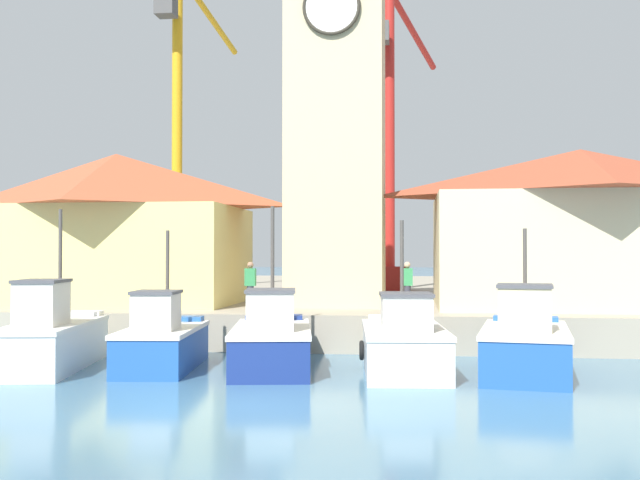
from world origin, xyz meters
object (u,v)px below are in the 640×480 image
at_px(fishing_boat_left_outer, 162,342).
at_px(clock_tower, 337,85).
at_px(fishing_boat_mid_left, 404,344).
at_px(dock_worker_near_tower, 250,286).
at_px(warehouse_right, 581,226).
at_px(port_crane_near, 179,161).
at_px(fishing_boat_far_left, 51,338).
at_px(fishing_boat_left_inner, 272,342).
at_px(fishing_boat_center, 525,344).
at_px(port_crane_far, 391,176).
at_px(dock_worker_along_quay, 407,286).
at_px(warehouse_left, 116,227).

distance_m(fishing_boat_left_outer, clock_tower, 12.13).
height_order(fishing_boat_mid_left, dock_worker_near_tower, fishing_boat_mid_left).
xyz_separation_m(fishing_boat_mid_left, warehouse_right, (6.14, 7.85, 3.28)).
bearing_deg(fishing_boat_mid_left, warehouse_right, 51.96).
bearing_deg(port_crane_near, warehouse_right, -32.77).
distance_m(fishing_boat_far_left, fishing_boat_left_inner, 5.84).
distance_m(fishing_boat_center, port_crane_far, 21.02).
relative_size(fishing_boat_left_outer, fishing_boat_center, 0.90).
bearing_deg(fishing_boat_mid_left, port_crane_near, 121.85).
relative_size(fishing_boat_far_left, warehouse_right, 0.49).
distance_m(fishing_boat_center, port_crane_near, 26.01).
relative_size(fishing_boat_mid_left, dock_worker_near_tower, 3.02).
bearing_deg(clock_tower, fishing_boat_center, -54.49).
height_order(fishing_boat_far_left, dock_worker_along_quay, fishing_boat_far_left).
xyz_separation_m(fishing_boat_center, clock_tower, (-5.51, 7.72, 8.40)).
bearing_deg(fishing_boat_center, warehouse_left, 150.40).
relative_size(fishing_boat_mid_left, warehouse_right, 0.47).
distance_m(fishing_boat_left_inner, dock_worker_along_quay, 6.10).
bearing_deg(fishing_boat_left_outer, warehouse_right, 32.70).
height_order(fishing_boat_mid_left, port_crane_far, port_crane_far).
height_order(fishing_boat_far_left, port_crane_far, port_crane_far).
bearing_deg(warehouse_left, fishing_boat_center, -29.60).
distance_m(clock_tower, port_crane_far, 12.25).
bearing_deg(fishing_boat_left_outer, fishing_boat_left_inner, 4.81).
relative_size(fishing_boat_center, dock_worker_along_quay, 3.00).
bearing_deg(fishing_boat_left_inner, warehouse_left, 133.95).
xyz_separation_m(fishing_boat_left_inner, warehouse_right, (9.61, 7.78, 3.28)).
bearing_deg(fishing_boat_far_left, fishing_boat_center, 1.99).
bearing_deg(fishing_boat_mid_left, warehouse_left, 144.45).
bearing_deg(warehouse_left, fishing_boat_mid_left, -35.55).
bearing_deg(fishing_boat_center, fishing_boat_left_outer, -179.63).
xyz_separation_m(fishing_boat_far_left, port_crane_far, (8.42, 20.10, 6.27)).
relative_size(fishing_boat_far_left, fishing_boat_center, 1.06).
height_order(fishing_boat_center, dock_worker_near_tower, fishing_boat_center).
bearing_deg(fishing_boat_center, fishing_boat_mid_left, 177.78).
distance_m(warehouse_left, dock_worker_along_quay, 11.57).
bearing_deg(fishing_boat_mid_left, clock_tower, 108.10).
xyz_separation_m(fishing_boat_center, port_crane_far, (-3.87, 19.68, 6.29)).
height_order(clock_tower, warehouse_right, clock_tower).
relative_size(fishing_boat_far_left, fishing_boat_left_outer, 1.18).
height_order(port_crane_far, dock_worker_along_quay, port_crane_far).
bearing_deg(fishing_boat_center, fishing_boat_far_left, -178.01).
height_order(warehouse_left, port_crane_near, port_crane_near).
bearing_deg(fishing_boat_far_left, port_crane_near, 98.31).
xyz_separation_m(fishing_boat_mid_left, warehouse_left, (-10.92, 7.81, 3.35)).
bearing_deg(fishing_boat_left_inner, port_crane_far, 82.36).
xyz_separation_m(warehouse_left, port_crane_near, (-1.30, 11.86, 3.95)).
height_order(fishing_boat_far_left, fishing_boat_center, fishing_boat_far_left).
relative_size(clock_tower, port_crane_near, 0.97).
height_order(fishing_boat_left_outer, dock_worker_along_quay, fishing_boat_left_outer).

